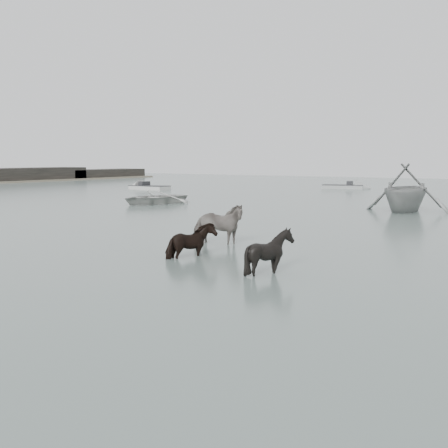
{
  "coord_description": "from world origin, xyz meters",
  "views": [
    {
      "loc": [
        10.24,
        -13.89,
        2.97
      ],
      "look_at": [
        1.09,
        0.02,
        1.0
      ],
      "focal_mm": 45.0,
      "sensor_mm": 36.0,
      "label": 1
    }
  ],
  "objects": [
    {
      "name": "ground",
      "position": [
        0.0,
        0.0,
        0.0
      ],
      "size": [
        140.0,
        140.0,
        0.0
      ],
      "primitive_type": "plane",
      "color": "slate",
      "rests_on": "ground"
    },
    {
      "name": "pony_pinto",
      "position": [
        -0.47,
        2.0,
        0.81
      ],
      "size": [
        2.09,
        1.35,
        1.63
      ],
      "primitive_type": "imported",
      "rotation": [
        0.0,
        0.0,
        1.84
      ],
      "color": "black",
      "rests_on": "ground"
    },
    {
      "name": "pony_dark",
      "position": [
        0.33,
        -0.57,
        0.67
      ],
      "size": [
        1.28,
        1.45,
        1.33
      ],
      "primitive_type": "imported",
      "rotation": [
        0.0,
        0.0,
        1.69
      ],
      "color": "black",
      "rests_on": "ground"
    },
    {
      "name": "pony_black",
      "position": [
        3.4,
        -1.36,
        0.69
      ],
      "size": [
        1.61,
        1.54,
        1.38
      ],
      "primitive_type": "imported",
      "rotation": [
        0.0,
        0.0,
        2.0
      ],
      "color": "black",
      "rests_on": "ground"
    },
    {
      "name": "rowboat_lead",
      "position": [
        -13.58,
        14.0,
        0.48
      ],
      "size": [
        4.18,
        5.21,
        0.96
      ],
      "primitive_type": "imported",
      "rotation": [
        0.0,
        0.0,
        -0.2
      ],
      "color": "#B9B9B4",
      "rests_on": "ground"
    },
    {
      "name": "rowboat_trail",
      "position": [
        1.61,
        17.63,
        1.4
      ],
      "size": [
        4.97,
        5.65,
        2.81
      ],
      "primitive_type": "imported",
      "rotation": [
        0.0,
        0.0,
        3.21
      ],
      "color": "gray",
      "rests_on": "ground"
    },
    {
      "name": "skiff_outer",
      "position": [
        -24.67,
        26.41,
        0.38
      ],
      "size": [
        5.46,
        1.72,
        0.75
      ],
      "primitive_type": null,
      "rotation": [
        0.0,
        0.0,
        3.12
      ],
      "color": "beige",
      "rests_on": "ground"
    },
    {
      "name": "skiff_far",
      "position": [
        -10.01,
        37.89,
        0.38
      ],
      "size": [
        5.6,
        2.86,
        0.75
      ],
      "primitive_type": null,
      "rotation": [
        0.0,
        0.0,
        0.25
      ],
      "color": "gray",
      "rests_on": "ground"
    }
  ]
}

